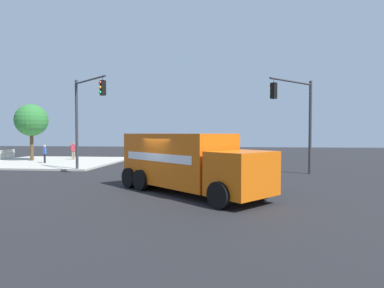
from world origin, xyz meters
The scene contains 8 objects.
ground_plane centered at (0.00, 0.00, 0.00)m, with size 100.00×100.00×0.00m, color black.
sidewalk_corner_near centered at (-13.56, -13.56, 0.07)m, with size 12.21×12.21×0.14m, color #B2ADA0.
delivery_truck centered at (0.15, 0.91, 1.43)m, with size 7.04×7.46×2.73m.
traffic_light_primary centered at (-6.86, 7.30, 4.11)m, with size 3.19×3.20×6.26m.
traffic_light_secondary centered at (-6.90, -7.21, 4.38)m, with size 3.00×3.45×6.46m.
pedestrian_near_corner centered at (-11.96, -13.22, 1.03)m, with size 0.43×0.39×1.58m.
pedestrian_crossing centered at (-15.68, -12.44, 1.11)m, with size 0.30×0.51×1.70m.
shade_tree_near centered at (-14.24, -15.88, 3.97)m, with size 3.02×3.02×5.37m.
Camera 1 is at (14.90, 2.77, 2.75)m, focal length 30.47 mm.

